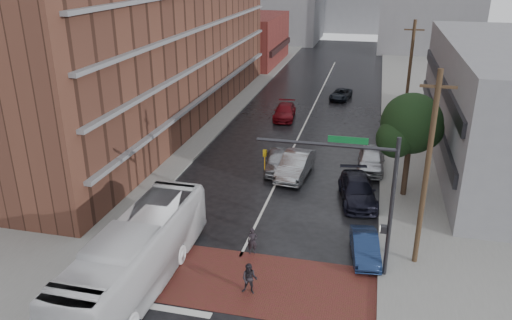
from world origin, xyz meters
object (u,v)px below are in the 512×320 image
Objects in this scene: car_travel_b at (295,165)px; car_parked_near at (365,247)px; car_parked_mid at (357,190)px; car_parked_far at (371,160)px; car_travel_a at (277,161)px; pedestrian_b at (250,279)px; pedestrian_a at (252,241)px; suv_travel at (341,94)px; car_travel_c at (285,112)px; transit_bus at (136,256)px.

car_parked_near is at bearing -55.76° from car_travel_b.
car_parked_far reaches higher than car_parked_mid.
car_travel_b reaches higher than car_travel_a.
car_parked_mid is (4.37, 10.88, -0.02)m from pedestrian_b.
car_parked_mid reaches higher than car_travel_a.
pedestrian_a is 0.31× the size of car_parked_far.
car_parked_near reaches higher than suv_travel.
car_travel_c is at bearing -108.94° from suv_travel.
car_parked_mid is at bearing 50.74° from transit_bus.
car_travel_b reaches higher than suv_travel.
car_parked_far reaches higher than pedestrian_b.
suv_travel is (1.32, 36.21, -0.21)m from pedestrian_b.
transit_bus is at bearing -173.39° from pedestrian_b.
transit_bus is 6.15m from pedestrian_a.
car_parked_mid is (7.80, -16.66, 0.06)m from car_travel_c.
car_travel_b is 5.75m from car_parked_far.
car_parked_far reaches higher than pedestrian_a.
pedestrian_b is 27.76m from car_travel_c.
pedestrian_b is at bearing -98.36° from pedestrian_a.
car_travel_a is 1.66m from car_travel_b.
suv_travel is at bearing 56.82° from car_travel_c.
car_travel_a is at bearing 138.24° from car_parked_mid.
suv_travel is (4.76, 8.67, -0.12)m from car_travel_c.
pedestrian_a reaches higher than car_travel_a.
transit_bus is at bearing -162.22° from car_parked_near.
car_parked_far is (3.76, -19.90, 0.24)m from suv_travel.
transit_bus is 2.74× the size of car_travel_a.
pedestrian_b reaches higher than pedestrian_a.
car_parked_mid is at bearing -39.97° from car_travel_a.
car_travel_b is at bearing 71.15° from transit_bus.
car_parked_near is 6.61m from car_parked_mid.
pedestrian_a is 10.59m from car_travel_b.
pedestrian_b reaches higher than car_parked_mid.
pedestrian_a reaches higher than car_parked_near.
transit_bus is 7.56× the size of pedestrian_b.
car_parked_near is (5.22, -9.58, -0.23)m from car_travel_b.
pedestrian_b is 11.73m from car_parked_mid.
pedestrian_a is 0.36× the size of suv_travel.
transit_bus is 2.28× the size of car_travel_b.
transit_bus reaches higher than car_parked_near.
pedestrian_a is at bearing -113.58° from car_parked_far.
car_travel_b is at bearing 136.21° from car_parked_mid.
car_travel_c is 24.74m from car_parked_near.
transit_bus reaches higher than car_parked_mid.
car_travel_b is (0.54, 10.58, 0.11)m from pedestrian_a.
car_parked_far is at bearing 46.17° from pedestrian_a.
transit_bus reaches higher than car_travel_c.
car_travel_b is at bearing 110.57° from car_parked_near.
pedestrian_b is at bearing -147.67° from car_parked_near.
car_travel_a is at bearing 77.16° from transit_bus.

